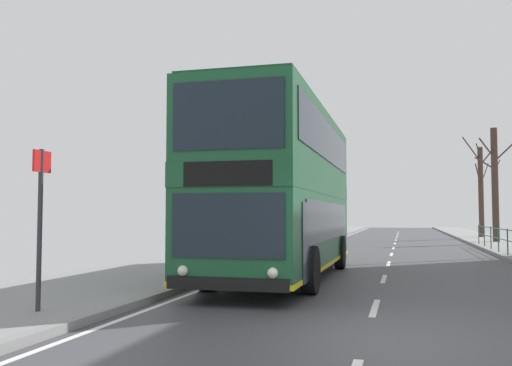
# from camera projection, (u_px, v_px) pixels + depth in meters

# --- Properties ---
(ground) EXTENTS (15.80, 140.00, 0.20)m
(ground) POSITION_uv_depth(u_px,v_px,m) (314.00, 332.00, 7.88)
(ground) COLOR #414146
(double_decker_bus_main) EXTENTS (2.68, 10.19, 4.51)m
(double_decker_bus_main) POSITION_uv_depth(u_px,v_px,m) (283.00, 191.00, 15.06)
(double_decker_bus_main) COLOR #19512D
(double_decker_bus_main) RESTS_ON ground
(bus_stop_sign_near) EXTENTS (0.08, 0.44, 2.65)m
(bus_stop_sign_near) POSITION_uv_depth(u_px,v_px,m) (40.00, 211.00, 9.12)
(bus_stop_sign_near) COLOR #2D2D33
(bus_stop_sign_near) RESTS_ON ground
(bare_tree_far_00) EXTENTS (2.26, 2.61, 7.22)m
(bare_tree_far_00) POSITION_uv_depth(u_px,v_px,m) (481.00, 189.00, 40.30)
(bare_tree_far_00) COLOR #423328
(bare_tree_far_00) RESTS_ON ground
(bare_tree_far_02) EXTENTS (2.53, 1.65, 6.79)m
(bare_tree_far_02) POSITION_uv_depth(u_px,v_px,m) (495.00, 183.00, 33.05)
(bare_tree_far_02) COLOR #423328
(bare_tree_far_02) RESTS_ON ground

